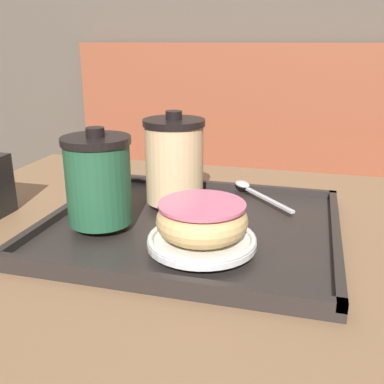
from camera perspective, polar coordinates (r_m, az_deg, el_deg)
booth_bench at (r=1.62m, az=9.00°, el=-6.77°), size 1.44×0.44×1.00m
cafe_table at (r=0.77m, az=-2.15°, el=-17.26°), size 0.90×0.80×0.73m
serving_tray at (r=0.69m, az=0.00°, el=-4.48°), size 0.43×0.38×0.02m
coffee_cup_front at (r=0.66m, az=-11.80°, el=1.56°), size 0.10×0.10×0.14m
coffee_cup_rear at (r=0.73m, az=-2.25°, el=4.05°), size 0.10×0.10×0.15m
plate_with_chocolate_donut at (r=0.59m, az=1.25°, el=-6.14°), size 0.14×0.14×0.01m
donut_chocolate_glazed at (r=0.58m, az=1.27°, el=-3.49°), size 0.12×0.12×0.04m
spoon at (r=0.80m, az=7.41°, el=0.39°), size 0.12×0.13×0.01m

